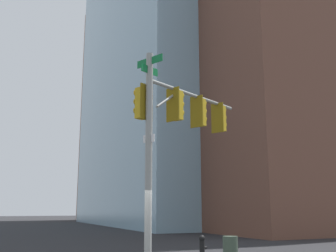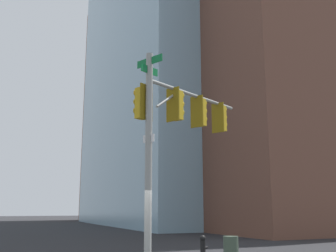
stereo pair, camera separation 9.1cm
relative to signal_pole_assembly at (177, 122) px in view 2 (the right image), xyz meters
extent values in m
cylinder|color=gray|center=(-1.25, -0.65, -1.41)|extent=(0.22, 0.22, 6.84)
cylinder|color=gray|center=(0.92, 0.38, 1.12)|extent=(4.39, 2.17, 0.12)
cylinder|color=gray|center=(-0.47, -0.28, 0.67)|extent=(0.97, 0.52, 0.75)
cube|color=#0F6B33|center=(-1.25, -0.65, 1.75)|extent=(0.49, 1.00, 0.24)
cube|color=#0F6B33|center=(-1.25, -0.65, 1.45)|extent=(0.68, 0.34, 0.24)
cube|color=white|center=(-1.25, -0.65, -0.76)|extent=(0.22, 0.42, 0.24)
cube|color=gold|center=(-0.04, -0.07, 0.56)|extent=(0.45, 0.45, 1.00)
cube|color=#775E0F|center=(-0.21, -0.16, 0.56)|extent=(0.27, 0.51, 1.16)
sphere|color=#470A07|center=(0.14, 0.01, 0.86)|extent=(0.20, 0.20, 0.20)
cylinder|color=gold|center=(0.20, 0.04, 0.95)|extent=(0.13, 0.22, 0.23)
sphere|color=#F29E0C|center=(0.14, 0.01, 0.56)|extent=(0.20, 0.20, 0.20)
cylinder|color=gold|center=(0.20, 0.04, 0.65)|extent=(0.13, 0.22, 0.23)
sphere|color=#0A3819|center=(0.14, 0.01, 0.26)|extent=(0.20, 0.20, 0.20)
cylinder|color=gold|center=(0.20, 0.04, 0.35)|extent=(0.13, 0.22, 0.23)
cube|color=gold|center=(1.16, 0.50, 0.56)|extent=(0.45, 0.45, 1.00)
cube|color=#775E0F|center=(0.99, 0.42, 0.56)|extent=(0.27, 0.51, 1.16)
sphere|color=#470A07|center=(1.35, 0.59, 0.86)|extent=(0.20, 0.20, 0.20)
cylinder|color=gold|center=(1.41, 0.61, 0.95)|extent=(0.13, 0.22, 0.23)
sphere|color=#F29E0C|center=(1.35, 0.59, 0.56)|extent=(0.20, 0.20, 0.20)
cylinder|color=gold|center=(1.41, 0.61, 0.65)|extent=(0.13, 0.22, 0.23)
sphere|color=#0A3819|center=(1.35, 0.59, 0.26)|extent=(0.20, 0.20, 0.20)
cylinder|color=gold|center=(1.41, 0.61, 0.35)|extent=(0.13, 0.22, 0.23)
cube|color=gold|center=(2.37, 1.07, 0.56)|extent=(0.45, 0.45, 1.00)
cube|color=#775E0F|center=(2.20, 0.99, 0.56)|extent=(0.27, 0.51, 1.16)
sphere|color=#470A07|center=(2.55, 1.16, 0.86)|extent=(0.20, 0.20, 0.20)
cylinder|color=gold|center=(2.61, 1.19, 0.95)|extent=(0.13, 0.22, 0.23)
sphere|color=#4C330A|center=(2.55, 1.16, 0.56)|extent=(0.20, 0.20, 0.20)
cylinder|color=gold|center=(2.61, 1.19, 0.65)|extent=(0.13, 0.22, 0.23)
sphere|color=green|center=(2.55, 1.16, 0.26)|extent=(0.20, 0.20, 0.20)
cylinder|color=gold|center=(2.61, 1.19, 0.35)|extent=(0.13, 0.22, 0.23)
cube|color=gold|center=(-1.38, -0.37, 0.42)|extent=(0.45, 0.45, 1.00)
cube|color=#775E0F|center=(-1.30, -0.54, 0.42)|extent=(0.51, 0.27, 1.16)
sphere|color=red|center=(-1.47, -0.18, 0.72)|extent=(0.20, 0.20, 0.20)
cylinder|color=gold|center=(-1.49, -0.12, 0.81)|extent=(0.22, 0.13, 0.23)
sphere|color=#4C330A|center=(-1.47, -0.18, 0.42)|extent=(0.20, 0.20, 0.20)
cylinder|color=gold|center=(-1.49, -0.12, 0.51)|extent=(0.22, 0.13, 0.23)
sphere|color=#0A3819|center=(-1.47, -0.18, 0.12)|extent=(0.20, 0.20, 0.20)
cylinder|color=gold|center=(-1.49, -0.12, 0.21)|extent=(0.22, 0.13, 0.23)
cylinder|color=black|center=(2.71, 3.32, -4.51)|extent=(0.22, 0.22, 0.65)
sphere|color=black|center=(2.71, 3.32, -4.09)|extent=(0.26, 0.26, 0.26)
cylinder|color=black|center=(2.87, 3.32, -4.47)|extent=(0.10, 0.09, 0.09)
cylinder|color=#384738|center=(2.78, 1.25, -4.36)|extent=(0.56, 0.56, 0.95)
cube|color=brown|center=(20.55, 18.02, 15.25)|extent=(19.80, 18.36, 40.16)
cube|color=brown|center=(17.42, 49.96, 14.12)|extent=(18.51, 16.44, 37.90)
camera|label=1|loc=(-5.56, -11.85, -2.86)|focal=42.42mm
camera|label=2|loc=(-5.48, -11.89, -2.86)|focal=42.42mm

